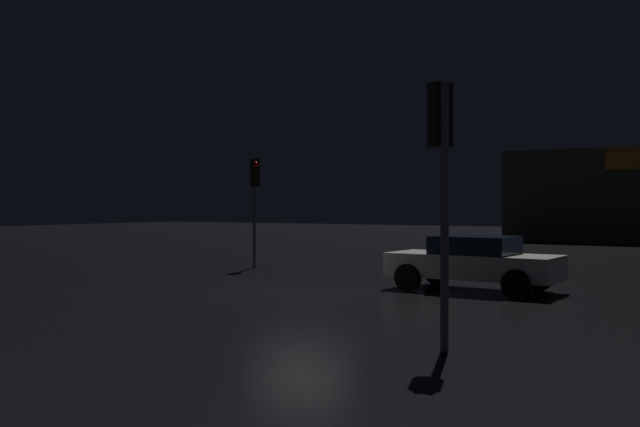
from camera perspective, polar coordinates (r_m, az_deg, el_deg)
ground_plane at (r=18.43m, az=-1.51°, el=-6.39°), size 120.00×120.00×0.00m
traffic_signal_main at (r=25.31m, az=-5.31°, el=2.30°), size 0.42×0.42×3.94m
traffic_signal_opposite at (r=11.06m, az=9.80°, el=4.75°), size 0.43×0.42×4.16m
car_near at (r=19.01m, az=12.36°, el=-3.85°), size 4.52×2.25×1.45m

